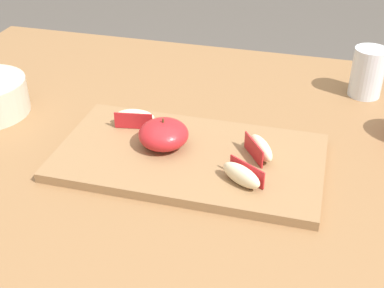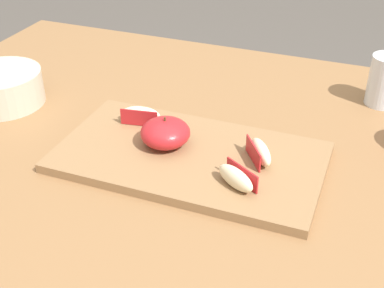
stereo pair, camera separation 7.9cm
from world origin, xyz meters
name	(u,v)px [view 1 (the left image)]	position (x,y,z in m)	size (l,w,h in m)	color
dining_table	(195,190)	(0.00, 0.00, 0.65)	(1.34, 0.97, 0.74)	brown
cutting_board	(192,158)	(0.00, -0.04, 0.75)	(0.46, 0.25, 0.02)	olive
apple_half_skin_up	(164,134)	(-0.05, -0.03, 0.78)	(0.09, 0.09, 0.06)	#B21E23
apple_wedge_back	(242,175)	(0.10, -0.10, 0.78)	(0.08, 0.06, 0.03)	beige
apple_wedge_near_knife	(135,118)	(-0.12, 0.03, 0.78)	(0.08, 0.04, 0.03)	beige
apple_wedge_left	(260,148)	(0.12, -0.02, 0.78)	(0.06, 0.08, 0.03)	beige
drinking_glass_water	(368,72)	(0.29, 0.30, 0.79)	(0.07, 0.07, 0.10)	silver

